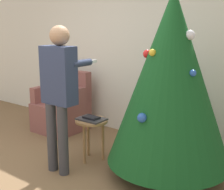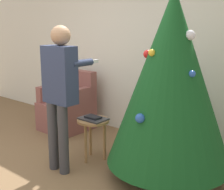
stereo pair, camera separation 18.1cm
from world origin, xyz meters
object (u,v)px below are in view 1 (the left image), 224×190
christmas_tree (171,78)px  armchair (63,109)px  person_standing (59,87)px  side_stool (92,127)px

christmas_tree → armchair: size_ratio=2.20×
person_standing → side_stool: size_ratio=3.17×
armchair → person_standing: person_standing is taller
armchair → person_standing: bearing=-45.1°
armchair → person_standing: (1.07, -1.07, 0.69)m
christmas_tree → armchair: 2.33m
christmas_tree → person_standing: size_ratio=1.23×
person_standing → side_stool: 0.74m
person_standing → armchair: bearing=134.9°
person_standing → side_stool: bearing=77.8°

